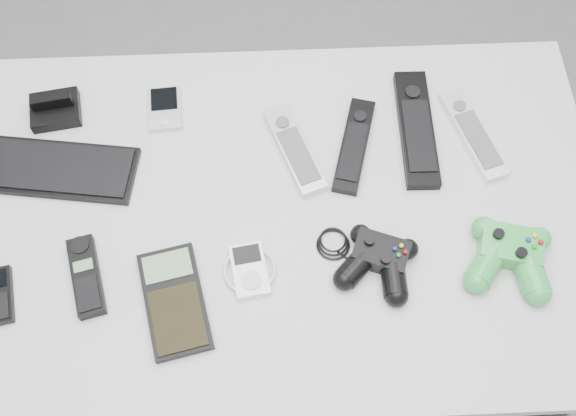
{
  "coord_description": "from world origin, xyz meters",
  "views": [
    {
      "loc": [
        -0.05,
        -0.53,
        1.84
      ],
      "look_at": [
        -0.03,
        0.01,
        0.79
      ],
      "focal_mm": 42.0,
      "sensor_mm": 36.0,
      "label": 1
    }
  ],
  "objects_px": {
    "pda": "(165,109)",
    "mp3_player": "(250,270)",
    "remote_black_a": "(354,145)",
    "cordless_handset": "(86,276)",
    "controller_green": "(510,254)",
    "controller_black": "(379,260)",
    "calculator": "(175,301)",
    "desk": "(287,226)",
    "pda_keyboard": "(60,169)",
    "remote_black_b": "(416,128)",
    "remote_silver_a": "(294,149)",
    "remote_silver_b": "(473,134)"
  },
  "relations": [
    {
      "from": "pda",
      "to": "desk",
      "type": "bearing_deg",
      "value": -48.9
    },
    {
      "from": "remote_silver_a",
      "to": "mp3_player",
      "type": "xyz_separation_m",
      "value": [
        -0.09,
        -0.24,
        -0.0
      ]
    },
    {
      "from": "remote_black_b",
      "to": "controller_green",
      "type": "relative_size",
      "value": 1.64
    },
    {
      "from": "calculator",
      "to": "pda",
      "type": "bearing_deg",
      "value": 82.31
    },
    {
      "from": "cordless_handset",
      "to": "controller_green",
      "type": "bearing_deg",
      "value": -13.84
    },
    {
      "from": "remote_silver_a",
      "to": "mp3_player",
      "type": "height_order",
      "value": "remote_silver_a"
    },
    {
      "from": "remote_black_a",
      "to": "cordless_handset",
      "type": "relative_size",
      "value": 1.41
    },
    {
      "from": "mp3_player",
      "to": "controller_black",
      "type": "relative_size",
      "value": 0.44
    },
    {
      "from": "pda_keyboard",
      "to": "remote_black_a",
      "type": "relative_size",
      "value": 1.35
    },
    {
      "from": "cordless_handset",
      "to": "calculator",
      "type": "bearing_deg",
      "value": -32.33
    },
    {
      "from": "pda_keyboard",
      "to": "remote_silver_b",
      "type": "bearing_deg",
      "value": 11.54
    },
    {
      "from": "remote_silver_a",
      "to": "mp3_player",
      "type": "relative_size",
      "value": 2.04
    },
    {
      "from": "pda",
      "to": "remote_silver_b",
      "type": "relative_size",
      "value": 0.48
    },
    {
      "from": "pda_keyboard",
      "to": "calculator",
      "type": "distance_m",
      "value": 0.34
    },
    {
      "from": "remote_silver_a",
      "to": "remote_black_a",
      "type": "bearing_deg",
      "value": -17.57
    },
    {
      "from": "remote_black_a",
      "to": "remote_black_b",
      "type": "relative_size",
      "value": 0.8
    },
    {
      "from": "remote_black_a",
      "to": "remote_silver_b",
      "type": "xyz_separation_m",
      "value": [
        0.23,
        0.02,
        0.0
      ]
    },
    {
      "from": "desk",
      "to": "pda",
      "type": "height_order",
      "value": "pda"
    },
    {
      "from": "remote_silver_a",
      "to": "pda_keyboard",
      "type": "bearing_deg",
      "value": 163.16
    },
    {
      "from": "remote_silver_b",
      "to": "controller_green",
      "type": "distance_m",
      "value": 0.26
    },
    {
      "from": "desk",
      "to": "remote_black_a",
      "type": "height_order",
      "value": "remote_black_a"
    },
    {
      "from": "remote_black_b",
      "to": "mp3_player",
      "type": "xyz_separation_m",
      "value": [
        -0.32,
        -0.27,
        -0.0
      ]
    },
    {
      "from": "remote_silver_a",
      "to": "cordless_handset",
      "type": "distance_m",
      "value": 0.43
    },
    {
      "from": "remote_black_b",
      "to": "pda",
      "type": "bearing_deg",
      "value": 172.83
    },
    {
      "from": "remote_black_b",
      "to": "remote_silver_b",
      "type": "height_order",
      "value": "remote_black_b"
    },
    {
      "from": "pda_keyboard",
      "to": "remote_black_b",
      "type": "xyz_separation_m",
      "value": [
        0.66,
        0.06,
        0.0
      ]
    },
    {
      "from": "remote_silver_a",
      "to": "remote_black_b",
      "type": "xyz_separation_m",
      "value": [
        0.23,
        0.04,
        0.0
      ]
    },
    {
      "from": "pda_keyboard",
      "to": "cordless_handset",
      "type": "relative_size",
      "value": 1.91
    },
    {
      "from": "cordless_handset",
      "to": "mp3_player",
      "type": "xyz_separation_m",
      "value": [
        0.28,
        0.0,
        -0.0
      ]
    },
    {
      "from": "remote_silver_b",
      "to": "controller_black",
      "type": "bearing_deg",
      "value": -146.28
    },
    {
      "from": "desk",
      "to": "cordless_handset",
      "type": "bearing_deg",
      "value": -161.42
    },
    {
      "from": "controller_green",
      "to": "controller_black",
      "type": "bearing_deg",
      "value": -165.63
    },
    {
      "from": "remote_silver_a",
      "to": "pda",
      "type": "bearing_deg",
      "value": 136.94
    },
    {
      "from": "desk",
      "to": "calculator",
      "type": "xyz_separation_m",
      "value": [
        -0.19,
        -0.17,
        0.08
      ]
    },
    {
      "from": "pda_keyboard",
      "to": "controller_green",
      "type": "distance_m",
      "value": 0.82
    },
    {
      "from": "pda",
      "to": "mp3_player",
      "type": "xyz_separation_m",
      "value": [
        0.16,
        -0.34,
        0.0
      ]
    },
    {
      "from": "remote_silver_b",
      "to": "remote_black_b",
      "type": "bearing_deg",
      "value": 154.19
    },
    {
      "from": "remote_black_a",
      "to": "remote_silver_b",
      "type": "height_order",
      "value": "same"
    },
    {
      "from": "remote_black_a",
      "to": "calculator",
      "type": "distance_m",
      "value": 0.44
    },
    {
      "from": "calculator",
      "to": "cordless_handset",
      "type": "bearing_deg",
      "value": 149.38
    },
    {
      "from": "pda_keyboard",
      "to": "remote_silver_a",
      "type": "distance_m",
      "value": 0.43
    },
    {
      "from": "cordless_handset",
      "to": "remote_black_b",
      "type": "bearing_deg",
      "value": 10.52
    },
    {
      "from": "calculator",
      "to": "controller_black",
      "type": "xyz_separation_m",
      "value": [
        0.35,
        0.05,
        0.01
      ]
    },
    {
      "from": "remote_black_b",
      "to": "mp3_player",
      "type": "relative_size",
      "value": 2.66
    },
    {
      "from": "pda_keyboard",
      "to": "calculator",
      "type": "relative_size",
      "value": 1.45
    },
    {
      "from": "remote_silver_a",
      "to": "controller_green",
      "type": "height_order",
      "value": "controller_green"
    },
    {
      "from": "cordless_handset",
      "to": "controller_black",
      "type": "height_order",
      "value": "controller_black"
    },
    {
      "from": "pda_keyboard",
      "to": "cordless_handset",
      "type": "xyz_separation_m",
      "value": [
        0.07,
        -0.21,
        0.0
      ]
    },
    {
      "from": "cordless_handset",
      "to": "calculator",
      "type": "xyz_separation_m",
      "value": [
        0.15,
        -0.05,
        -0.0
      ]
    },
    {
      "from": "cordless_handset",
      "to": "mp3_player",
      "type": "distance_m",
      "value": 0.28
    }
  ]
}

